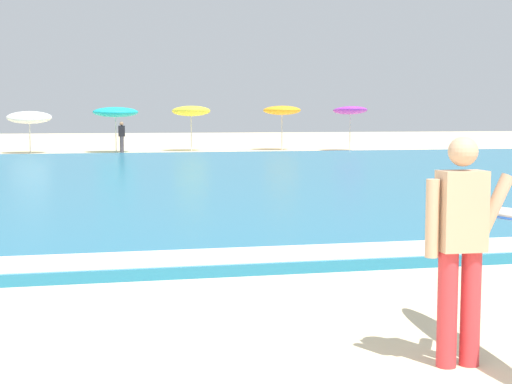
{
  "coord_description": "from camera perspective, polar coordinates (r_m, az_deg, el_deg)",
  "views": [
    {
      "loc": [
        -1.01,
        -3.81,
        1.88
      ],
      "look_at": [
        0.71,
        3.87,
        1.1
      ],
      "focal_mm": 53.98,
      "sensor_mm": 36.0,
      "label": 1
    }
  ],
  "objects": [
    {
      "name": "beach_umbrella_4",
      "position": [
        41.28,
        -4.83,
        6.0
      ],
      "size": [
        2.05,
        2.07,
        2.44
      ],
      "color": "beige",
      "rests_on": "ground"
    },
    {
      "name": "surfer_with_board",
      "position": [
        6.02,
        17.04,
        -2.71
      ],
      "size": [
        0.98,
        2.5,
        1.73
      ],
      "color": "red",
      "rests_on": "ground"
    },
    {
      "name": "beach_umbrella_2",
      "position": [
        40.12,
        -16.45,
        5.32
      ],
      "size": [
        2.2,
        2.25,
        2.19
      ],
      "color": "beige",
      "rests_on": "ground"
    },
    {
      "name": "beach_umbrella_6",
      "position": [
        41.53,
        7.0,
        6.02
      ],
      "size": [
        1.83,
        1.86,
        2.44
      ],
      "color": "beige",
      "rests_on": "ground"
    },
    {
      "name": "beach_umbrella_3",
      "position": [
        39.93,
        -10.37,
        5.84
      ],
      "size": [
        2.29,
        2.31,
        2.35
      ],
      "color": "beige",
      "rests_on": "ground"
    },
    {
      "name": "beachgoer_near_row_left",
      "position": [
        39.09,
        -9.92,
        4.08
      ],
      "size": [
        0.32,
        0.2,
        1.58
      ],
      "color": "#383842",
      "rests_on": "ground"
    },
    {
      "name": "surf_foam",
      "position": [
        9.51,
        -6.36,
        -4.88
      ],
      "size": [
        120.0,
        1.07,
        0.01
      ],
      "primitive_type": "cube",
      "color": "white",
      "rests_on": "sea"
    },
    {
      "name": "beach_umbrella_5",
      "position": [
        42.32,
        1.94,
        6.07
      ],
      "size": [
        2.07,
        2.07,
        2.43
      ],
      "color": "beige",
      "rests_on": "ground"
    },
    {
      "name": "sea",
      "position": [
        22.79,
        -10.07,
        1.04
      ],
      "size": [
        120.0,
        28.0,
        0.14
      ],
      "primitive_type": "cube",
      "color": "teal",
      "rests_on": "ground"
    }
  ]
}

